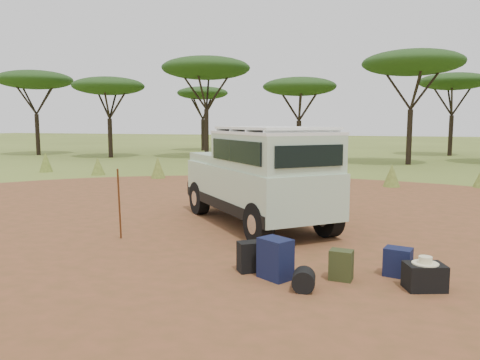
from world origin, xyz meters
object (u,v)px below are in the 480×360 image
(walking_staff, at_px, (119,205))
(duffel_navy, at_px, (398,262))
(backpack_black, at_px, (249,257))
(hard_case, at_px, (425,277))
(backpack_navy, at_px, (275,259))
(safari_vehicle, at_px, (260,178))
(backpack_olive, at_px, (341,265))

(walking_staff, relative_size, duffel_navy, 3.43)
(backpack_black, bearing_deg, hard_case, -35.75)
(duffel_navy, relative_size, hard_case, 0.83)
(backpack_navy, xyz_separation_m, hard_case, (2.04, 0.15, -0.12))
(backpack_black, bearing_deg, safari_vehicle, 67.40)
(walking_staff, height_order, duffel_navy, walking_staff)
(walking_staff, distance_m, duffel_navy, 5.08)
(safari_vehicle, xyz_separation_m, duffel_navy, (2.82, -2.72, -0.83))
(walking_staff, xyz_separation_m, duffel_navy, (5.02, -0.60, -0.50))
(walking_staff, relative_size, backpack_black, 3.15)
(safari_vehicle, height_order, hard_case, safari_vehicle)
(duffel_navy, height_order, hard_case, duffel_navy)
(walking_staff, bearing_deg, backpack_black, -48.31)
(backpack_black, relative_size, hard_case, 0.91)
(backpack_black, height_order, backpack_olive, backpack_black)
(walking_staff, relative_size, hard_case, 2.86)
(hard_case, bearing_deg, safari_vehicle, 115.65)
(backpack_black, bearing_deg, backpack_navy, -58.90)
(backpack_olive, distance_m, hard_case, 1.12)
(backpack_navy, relative_size, duffel_navy, 1.40)
(backpack_olive, xyz_separation_m, duffel_navy, (0.79, 0.42, -0.01))
(safari_vehicle, bearing_deg, duffel_navy, 4.64)
(duffel_navy, bearing_deg, safari_vehicle, 149.57)
(safari_vehicle, bearing_deg, backpack_olive, -8.52)
(walking_staff, bearing_deg, backpack_navy, -48.94)
(backpack_black, xyz_separation_m, backpack_navy, (0.45, -0.20, 0.07))
(walking_staff, distance_m, backpack_black, 3.08)
(safari_vehicle, xyz_separation_m, backpack_navy, (1.11, -3.36, -0.75))
(walking_staff, bearing_deg, hard_case, -39.93)
(backpack_black, height_order, backpack_navy, backpack_navy)
(safari_vehicle, xyz_separation_m, hard_case, (3.15, -3.21, -0.87))
(backpack_black, bearing_deg, walking_staff, 125.61)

